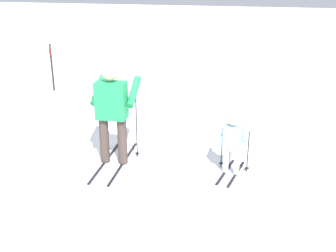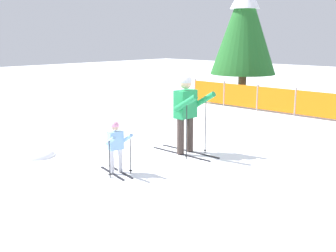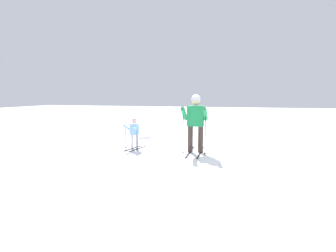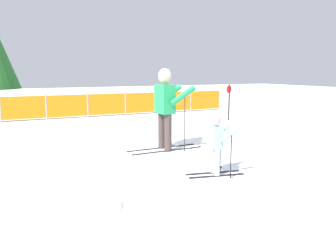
{
  "view_description": "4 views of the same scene",
  "coord_description": "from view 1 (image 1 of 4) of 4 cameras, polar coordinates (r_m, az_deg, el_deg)",
  "views": [
    {
      "loc": [
        -6.09,
        -2.49,
        3.24
      ],
      "look_at": [
        -0.12,
        -1.25,
        0.89
      ],
      "focal_mm": 45.0,
      "sensor_mm": 36.0,
      "label": 1
    },
    {
      "loc": [
        6.42,
        -7.18,
        2.62
      ],
      "look_at": [
        0.55,
        -1.13,
        0.82
      ],
      "focal_mm": 45.0,
      "sensor_mm": 36.0,
      "label": 2
    },
    {
      "loc": [
        8.17,
        0.97,
        1.79
      ],
      "look_at": [
        -0.12,
        -1.19,
        0.76
      ],
      "focal_mm": 28.0,
      "sensor_mm": 36.0,
      "label": 3
    },
    {
      "loc": [
        -2.82,
        -6.72,
        1.74
      ],
      "look_at": [
        -0.05,
        -0.93,
        0.66
      ],
      "focal_mm": 35.0,
      "sensor_mm": 36.0,
      "label": 4
    }
  ],
  "objects": [
    {
      "name": "ground_plane",
      "position": [
        7.34,
        -9.44,
        -5.45
      ],
      "size": [
        60.0,
        60.0,
        0.0
      ],
      "primitive_type": "plane",
      "color": "white"
    },
    {
      "name": "skier_child",
      "position": [
        6.85,
        8.78,
        -1.83
      ],
      "size": [
        1.0,
        0.51,
        1.04
      ],
      "rotation": [
        0.0,
        0.0,
        -0.21
      ],
      "color": "black",
      "rests_on": "ground_plane"
    },
    {
      "name": "trail_marker",
      "position": [
        11.8,
        -15.52,
        8.36
      ],
      "size": [
        0.27,
        0.11,
        1.28
      ],
      "color": "black",
      "rests_on": "ground_plane"
    },
    {
      "name": "skier_adult",
      "position": [
        7.06,
        -7.59,
        3.09
      ],
      "size": [
        1.71,
        0.76,
        1.8
      ],
      "rotation": [
        0.0,
        0.0,
        0.02
      ],
      "color": "black",
      "rests_on": "ground_plane"
    }
  ]
}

